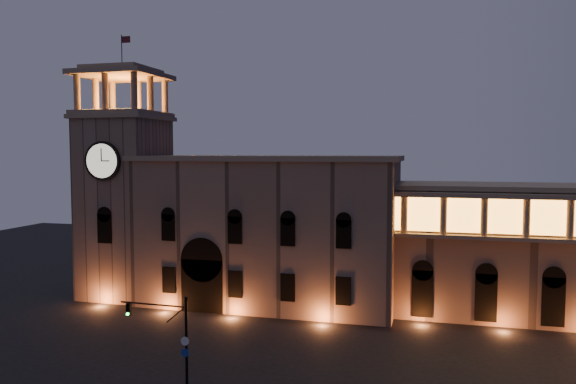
# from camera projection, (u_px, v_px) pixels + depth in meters

# --- Properties ---
(ground) EXTENTS (160.00, 160.00, 0.00)m
(ground) POSITION_uv_depth(u_px,v_px,m) (214.00, 374.00, 45.59)
(ground) COLOR black
(ground) RESTS_ON ground
(government_building) EXTENTS (30.80, 12.80, 17.60)m
(government_building) POSITION_uv_depth(u_px,v_px,m) (268.00, 230.00, 66.65)
(government_building) COLOR #816754
(government_building) RESTS_ON ground
(clock_tower) EXTENTS (9.80, 9.80, 32.40)m
(clock_tower) POSITION_uv_depth(u_px,v_px,m) (125.00, 196.00, 70.18)
(clock_tower) COLOR #816754
(clock_tower) RESTS_ON ground
(traffic_light) EXTENTS (5.61, 0.60, 7.69)m
(traffic_light) POSITION_uv_depth(u_px,v_px,m) (175.00, 345.00, 40.64)
(traffic_light) COLOR black
(traffic_light) RESTS_ON ground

